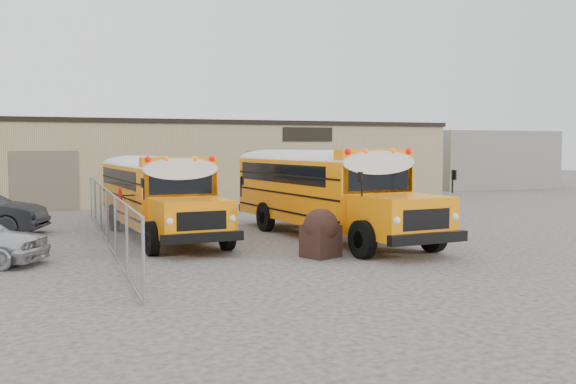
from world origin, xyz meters
name	(u,v)px	position (x,y,z in m)	size (l,w,h in m)	color
ground	(309,247)	(0.00, 0.00, 0.00)	(120.00, 120.00, 0.00)	#353230
warehouse	(186,160)	(0.00, 19.99, 2.37)	(30.20, 10.20, 4.67)	tan
chainlink_fence	(107,216)	(-6.00, 3.00, 0.90)	(0.07, 18.07, 1.81)	gray
distant_building_right	(475,159)	(24.00, 24.00, 2.20)	(10.00, 8.00, 4.40)	gray
school_bus_left	(125,181)	(-4.65, 10.20, 1.68)	(3.26, 10.09, 2.90)	orange
school_bus_right	(252,178)	(0.67, 8.47, 1.82)	(3.76, 10.97, 3.15)	orange
tarp_bundle	(321,232)	(-0.43, -1.93, 0.72)	(1.20, 1.15, 1.41)	black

